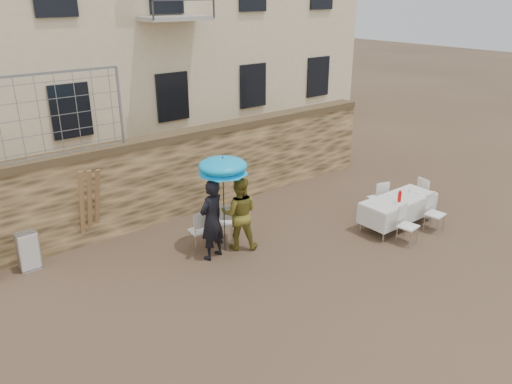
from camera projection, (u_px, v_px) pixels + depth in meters
ground at (309, 295)px, 9.86m from camera, size 80.00×80.00×0.00m
stone_wall at (178, 175)px, 13.09m from camera, size 13.00×0.50×2.20m
chain_link_fence at (50, 116)px, 10.62m from camera, size 3.20×0.06×1.80m
man_suit at (212, 220)px, 10.92m from camera, size 0.76×0.60×1.85m
woman_dress at (239, 213)px, 11.37m from camera, size 1.08×1.04×1.75m
umbrella at (223, 169)px, 10.82m from camera, size 1.13×1.13×2.12m
couple_chair_left at (199, 229)px, 11.48m from camera, size 0.53×0.53×0.96m
couple_chair_right at (224, 221)px, 11.89m from camera, size 0.66×0.66×0.96m
banquet_table at (399, 199)px, 12.49m from camera, size 2.10×0.85×0.78m
soda_bottle at (400, 197)px, 12.20m from camera, size 0.09×0.09×0.26m
table_chair_front_left at (408, 225)px, 11.69m from camera, size 0.54×0.54×0.96m
table_chair_front_right at (435, 213)px, 12.32m from camera, size 0.53×0.53×0.96m
table_chair_back at (378, 197)px, 13.28m from camera, size 0.59×0.59×0.96m
table_chair_side at (427, 194)px, 13.46m from camera, size 0.56×0.56×0.96m
chair_stack_right at (27, 249)px, 10.67m from camera, size 0.46×0.40×0.92m
wood_planks at (95, 206)px, 11.44m from camera, size 0.70×0.20×2.00m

